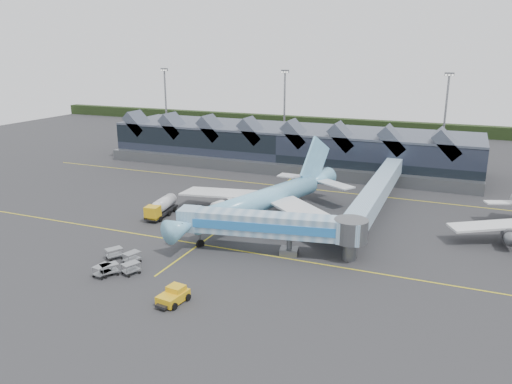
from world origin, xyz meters
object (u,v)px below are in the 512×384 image
at_px(fuel_truck, 162,206).
at_px(pushback_tug, 173,296).
at_px(jet_bridge, 281,227).
at_px(main_airliner, 265,199).

height_order(fuel_truck, pushback_tug, fuel_truck).
distance_m(jet_bridge, fuel_truck, 26.47).
relative_size(main_airliner, jet_bridge, 1.47).
xyz_separation_m(main_airliner, jet_bridge, (7.41, -12.29, 0.29)).
relative_size(fuel_truck, pushback_tug, 2.11).
bearing_deg(pushback_tug, jet_bridge, 77.21).
xyz_separation_m(jet_bridge, fuel_truck, (-25.09, 8.07, -2.40)).
distance_m(main_airliner, fuel_truck, 18.30).
relative_size(main_airliner, pushback_tug, 8.99).
bearing_deg(main_airliner, jet_bridge, -40.98).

